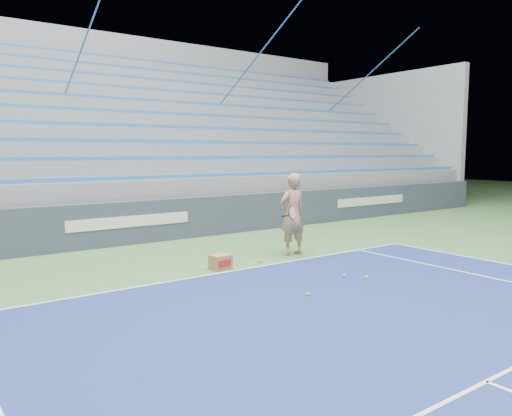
# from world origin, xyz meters

# --- Properties ---
(sponsor_barrier) EXTENTS (30.00, 0.32, 1.10)m
(sponsor_barrier) POSITION_xyz_m (0.00, 15.88, 0.55)
(sponsor_barrier) COLOR #343E50
(sponsor_barrier) RESTS_ON ground
(bleachers) EXTENTS (31.00, 9.15, 7.30)m
(bleachers) POSITION_xyz_m (0.00, 21.60, 2.36)
(bleachers) COLOR gray
(bleachers) RESTS_ON ground
(tennis_player) EXTENTS (0.95, 0.84, 1.87)m
(tennis_player) POSITION_xyz_m (2.51, 12.44, 0.93)
(tennis_player) COLOR tan
(tennis_player) RESTS_ON ground
(ball_box) EXTENTS (0.44, 0.37, 0.30)m
(ball_box) POSITION_xyz_m (0.43, 12.18, 0.15)
(ball_box) COLOR #9C714B
(ball_box) RESTS_ON ground
(tennis_ball_0) EXTENTS (0.07, 0.07, 0.07)m
(tennis_ball_0) POSITION_xyz_m (1.43, 12.23, 0.03)
(tennis_ball_0) COLOR #BFDE2D
(tennis_ball_0) RESTS_ON ground
(tennis_ball_1) EXTENTS (0.07, 0.07, 0.07)m
(tennis_ball_1) POSITION_xyz_m (1.95, 10.25, 0.03)
(tennis_ball_1) COLOR #BFDE2D
(tennis_ball_1) RESTS_ON ground
(tennis_ball_2) EXTENTS (0.07, 0.07, 0.07)m
(tennis_ball_2) POSITION_xyz_m (2.20, 9.94, 0.03)
(tennis_ball_2) COLOR #BFDE2D
(tennis_ball_2) RESTS_ON ground
(tennis_ball_3) EXTENTS (0.07, 0.07, 0.07)m
(tennis_ball_3) POSITION_xyz_m (0.59, 9.74, 0.03)
(tennis_ball_3) COLOR #BFDE2D
(tennis_ball_3) RESTS_ON ground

